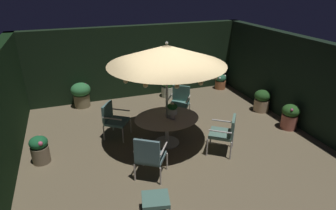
{
  "coord_description": "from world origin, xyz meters",
  "views": [
    {
      "loc": [
        -2.29,
        -5.99,
        3.89
      ],
      "look_at": [
        -0.15,
        -0.07,
        1.1
      ],
      "focal_mm": 30.67,
      "sensor_mm": 36.0,
      "label": 1
    }
  ],
  "objects_px": {
    "centerpiece_planter": "(172,109)",
    "patio_chair_north": "(225,131)",
    "potted_plant_back_center": "(220,81)",
    "potted_plant_back_left": "(81,94)",
    "patio_dining_table": "(167,122)",
    "patio_chair_northeast": "(180,101)",
    "patio_chair_east": "(113,118)",
    "potted_plant_right_near": "(262,100)",
    "ottoman_footrest": "(156,200)",
    "potted_plant_front_corner": "(168,87)",
    "potted_plant_back_right": "(290,116)",
    "patio_umbrella": "(167,55)",
    "potted_plant_right_far": "(40,149)",
    "patio_chair_southeast": "(149,155)"
  },
  "relations": [
    {
      "from": "ottoman_footrest",
      "to": "potted_plant_right_far",
      "type": "xyz_separation_m",
      "value": [
        -1.99,
        2.42,
        0.03
      ]
    },
    {
      "from": "patio_dining_table",
      "to": "potted_plant_right_near",
      "type": "bearing_deg",
      "value": 13.39
    },
    {
      "from": "patio_chair_northeast",
      "to": "patio_chair_east",
      "type": "distance_m",
      "value": 2.07
    },
    {
      "from": "patio_chair_north",
      "to": "patio_chair_east",
      "type": "height_order",
      "value": "patio_chair_north"
    },
    {
      "from": "ottoman_footrest",
      "to": "patio_chair_east",
      "type": "bearing_deg",
      "value": 93.66
    },
    {
      "from": "centerpiece_planter",
      "to": "potted_plant_back_left",
      "type": "xyz_separation_m",
      "value": [
        -1.96,
        3.22,
        -0.54
      ]
    },
    {
      "from": "centerpiece_planter",
      "to": "potted_plant_right_far",
      "type": "distance_m",
      "value": 3.19
    },
    {
      "from": "potted_plant_back_center",
      "to": "potted_plant_front_corner",
      "type": "relative_size",
      "value": 0.85
    },
    {
      "from": "potted_plant_right_near",
      "to": "potted_plant_back_center",
      "type": "bearing_deg",
      "value": 95.59
    },
    {
      "from": "patio_dining_table",
      "to": "ottoman_footrest",
      "type": "xyz_separation_m",
      "value": [
        -1.01,
        -2.23,
        -0.28
      ]
    },
    {
      "from": "potted_plant_front_corner",
      "to": "potted_plant_right_far",
      "type": "bearing_deg",
      "value": -145.69
    },
    {
      "from": "potted_plant_back_left",
      "to": "patio_chair_north",
      "type": "bearing_deg",
      "value": -52.88
    },
    {
      "from": "patio_umbrella",
      "to": "potted_plant_right_near",
      "type": "xyz_separation_m",
      "value": [
        3.49,
        0.83,
        -1.94
      ]
    },
    {
      "from": "patio_chair_east",
      "to": "patio_chair_northeast",
      "type": "bearing_deg",
      "value": 10.66
    },
    {
      "from": "patio_umbrella",
      "to": "potted_plant_back_left",
      "type": "distance_m",
      "value": 4.08
    },
    {
      "from": "potted_plant_back_center",
      "to": "potted_plant_back_left",
      "type": "height_order",
      "value": "potted_plant_back_left"
    },
    {
      "from": "patio_chair_north",
      "to": "patio_chair_southeast",
      "type": "height_order",
      "value": "patio_chair_southeast"
    },
    {
      "from": "potted_plant_right_far",
      "to": "patio_chair_east",
      "type": "bearing_deg",
      "value": 19.08
    },
    {
      "from": "potted_plant_back_left",
      "to": "patio_chair_east",
      "type": "bearing_deg",
      "value": -74.14
    },
    {
      "from": "centerpiece_planter",
      "to": "patio_chair_north",
      "type": "relative_size",
      "value": 0.44
    },
    {
      "from": "patio_chair_east",
      "to": "potted_plant_front_corner",
      "type": "bearing_deg",
      "value": 43.37
    },
    {
      "from": "patio_chair_southeast",
      "to": "ottoman_footrest",
      "type": "bearing_deg",
      "value": -100.74
    },
    {
      "from": "patio_chair_north",
      "to": "ottoman_footrest",
      "type": "height_order",
      "value": "patio_chair_north"
    },
    {
      "from": "potted_plant_right_far",
      "to": "potted_plant_back_left",
      "type": "xyz_separation_m",
      "value": [
        1.14,
        2.93,
        0.1
      ]
    },
    {
      "from": "patio_chair_east",
      "to": "potted_plant_right_near",
      "type": "xyz_separation_m",
      "value": [
        4.69,
        0.01,
        -0.17
      ]
    },
    {
      "from": "patio_dining_table",
      "to": "potted_plant_right_near",
      "type": "xyz_separation_m",
      "value": [
        3.49,
        0.83,
        -0.23
      ]
    },
    {
      "from": "patio_umbrella",
      "to": "patio_chair_east",
      "type": "height_order",
      "value": "patio_umbrella"
    },
    {
      "from": "ottoman_footrest",
      "to": "patio_chair_southeast",
      "type": "bearing_deg",
      "value": 79.26
    },
    {
      "from": "potted_plant_back_right",
      "to": "patio_umbrella",
      "type": "bearing_deg",
      "value": 173.31
    },
    {
      "from": "patio_dining_table",
      "to": "potted_plant_back_left",
      "type": "distance_m",
      "value": 3.64
    },
    {
      "from": "ottoman_footrest",
      "to": "potted_plant_front_corner",
      "type": "distance_m",
      "value": 5.63
    },
    {
      "from": "centerpiece_planter",
      "to": "patio_chair_east",
      "type": "relative_size",
      "value": 0.46
    },
    {
      "from": "patio_chair_north",
      "to": "potted_plant_right_near",
      "type": "xyz_separation_m",
      "value": [
        2.32,
        1.69,
        -0.21
      ]
    },
    {
      "from": "patio_chair_northeast",
      "to": "potted_plant_back_center",
      "type": "relative_size",
      "value": 1.75
    },
    {
      "from": "patio_umbrella",
      "to": "potted_plant_back_center",
      "type": "relative_size",
      "value": 4.88
    },
    {
      "from": "patio_chair_north",
      "to": "potted_plant_right_far",
      "type": "bearing_deg",
      "value": 165.72
    },
    {
      "from": "ottoman_footrest",
      "to": "potted_plant_back_center",
      "type": "height_order",
      "value": "potted_plant_back_center"
    },
    {
      "from": "potted_plant_back_center",
      "to": "potted_plant_front_corner",
      "type": "bearing_deg",
      "value": -178.03
    },
    {
      "from": "patio_chair_northeast",
      "to": "potted_plant_back_center",
      "type": "xyz_separation_m",
      "value": [
        2.44,
        1.87,
        -0.28
      ]
    },
    {
      "from": "centerpiece_planter",
      "to": "ottoman_footrest",
      "type": "relative_size",
      "value": 0.75
    },
    {
      "from": "centerpiece_planter",
      "to": "patio_chair_north",
      "type": "bearing_deg",
      "value": -36.03
    },
    {
      "from": "potted_plant_back_center",
      "to": "centerpiece_planter",
      "type": "bearing_deg",
      "value": -134.93
    },
    {
      "from": "centerpiece_planter",
      "to": "patio_chair_north",
      "type": "distance_m",
      "value": 1.37
    },
    {
      "from": "patio_dining_table",
      "to": "potted_plant_back_right",
      "type": "distance_m",
      "value": 3.53
    },
    {
      "from": "potted_plant_back_left",
      "to": "potted_plant_back_center",
      "type": "bearing_deg",
      "value": -0.61
    },
    {
      "from": "patio_chair_north",
      "to": "patio_chair_northeast",
      "type": "relative_size",
      "value": 0.96
    },
    {
      "from": "patio_dining_table",
      "to": "potted_plant_right_far",
      "type": "relative_size",
      "value": 2.46
    },
    {
      "from": "centerpiece_planter",
      "to": "potted_plant_back_center",
      "type": "height_order",
      "value": "centerpiece_planter"
    },
    {
      "from": "patio_chair_north",
      "to": "potted_plant_back_left",
      "type": "xyz_separation_m",
      "value": [
        -3.02,
        3.99,
        -0.12
      ]
    },
    {
      "from": "patio_dining_table",
      "to": "patio_chair_northeast",
      "type": "bearing_deg",
      "value": 55.26
    }
  ]
}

